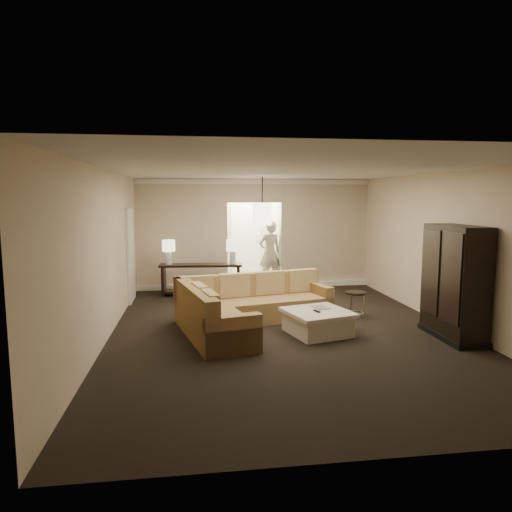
{
  "coord_description": "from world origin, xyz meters",
  "views": [
    {
      "loc": [
        -1.57,
        -7.63,
        2.33
      ],
      "look_at": [
        -0.35,
        1.2,
        1.19
      ],
      "focal_mm": 32.0,
      "sensor_mm": 36.0,
      "label": 1
    }
  ],
  "objects": [
    {
      "name": "table_lamp_right",
      "position": [
        -0.65,
        3.14,
        1.14
      ],
      "size": [
        0.3,
        0.3,
        0.58
      ],
      "color": "silver",
      "rests_on": "console_table"
    },
    {
      "name": "wall_back",
      "position": [
        0.0,
        4.0,
        1.4
      ],
      "size": [
        6.0,
        0.04,
        2.8
      ],
      "primitive_type": "cube",
      "color": "beige",
      "rests_on": "ground"
    },
    {
      "name": "wall_left",
      "position": [
        -3.0,
        0.0,
        1.4
      ],
      "size": [
        0.04,
        8.0,
        2.8
      ],
      "primitive_type": "cube",
      "color": "beige",
      "rests_on": "ground"
    },
    {
      "name": "armoire",
      "position": [
        2.69,
        -0.75,
        0.9
      ],
      "size": [
        0.56,
        1.31,
        1.88
      ],
      "color": "black",
      "rests_on": "ground"
    },
    {
      "name": "coffee_table",
      "position": [
        0.52,
        -0.23,
        0.21
      ],
      "size": [
        1.25,
        1.25,
        0.43
      ],
      "rotation": [
        0.0,
        0.0,
        0.27
      ],
      "color": "silver",
      "rests_on": "ground"
    },
    {
      "name": "sectional_sofa",
      "position": [
        -0.68,
        0.4,
        0.35
      ],
      "size": [
        3.08,
        2.87,
        0.88
      ],
      "rotation": [
        0.0,
        0.0,
        0.23
      ],
      "color": "brown",
      "rests_on": "ground"
    },
    {
      "name": "baseboard",
      "position": [
        0.0,
        3.95,
        0.06
      ],
      "size": [
        6.0,
        0.1,
        0.12
      ],
      "primitive_type": "cube",
      "color": "white",
      "rests_on": "ground"
    },
    {
      "name": "wall_right",
      "position": [
        3.0,
        0.0,
        1.4
      ],
      "size": [
        0.04,
        8.0,
        2.8
      ],
      "primitive_type": "cube",
      "color": "beige",
      "rests_on": "ground"
    },
    {
      "name": "pendant_light",
      "position": [
        0.0,
        2.7,
        1.95
      ],
      "size": [
        0.38,
        0.38,
        1.09
      ],
      "color": "black",
      "rests_on": "ceiling"
    },
    {
      "name": "ceiling",
      "position": [
        0.0,
        0.0,
        2.8
      ],
      "size": [
        6.0,
        8.0,
        0.02
      ],
      "primitive_type": "cube",
      "color": "silver",
      "rests_on": "wall_back"
    },
    {
      "name": "wall_front",
      "position": [
        0.0,
        -4.0,
        1.4
      ],
      "size": [
        6.0,
        0.04,
        2.8
      ],
      "primitive_type": "cube",
      "color": "beige",
      "rests_on": "ground"
    },
    {
      "name": "crown_molding",
      "position": [
        0.0,
        3.95,
        2.73
      ],
      "size": [
        6.0,
        0.1,
        0.12
      ],
      "primitive_type": "cube",
      "color": "white",
      "rests_on": "wall_back"
    },
    {
      "name": "table_lamp_left",
      "position": [
        -2.15,
        3.26,
        1.14
      ],
      "size": [
        0.3,
        0.3,
        0.58
      ],
      "color": "silver",
      "rests_on": "console_table"
    },
    {
      "name": "person",
      "position": [
        0.45,
        4.3,
        0.95
      ],
      "size": [
        0.78,
        0.62,
        1.9
      ],
      "primitive_type": "imported",
      "rotation": [
        0.0,
        0.0,
        3.41
      ],
      "color": "beige",
      "rests_on": "ground"
    },
    {
      "name": "console_table",
      "position": [
        -1.4,
        3.2,
        0.45
      ],
      "size": [
        1.99,
        0.6,
        0.76
      ],
      "rotation": [
        0.0,
        0.0,
        -0.08
      ],
      "color": "black",
      "rests_on": "ground"
    },
    {
      "name": "drink_table",
      "position": [
        1.55,
        0.75,
        0.36
      ],
      "size": [
        0.4,
        0.4,
        0.5
      ],
      "rotation": [
        0.0,
        0.0,
        -0.29
      ],
      "color": "black",
      "rests_on": "ground"
    },
    {
      "name": "foyer",
      "position": [
        0.0,
        5.34,
        1.3
      ],
      "size": [
        1.44,
        2.02,
        2.8
      ],
      "color": "beige",
      "rests_on": "ground"
    },
    {
      "name": "ground",
      "position": [
        0.0,
        0.0,
        0.0
      ],
      "size": [
        8.0,
        8.0,
        0.0
      ],
      "primitive_type": "plane",
      "color": "black",
      "rests_on": "ground"
    },
    {
      "name": "side_door",
      "position": [
        -2.97,
        2.8,
        1.05
      ],
      "size": [
        0.05,
        0.9,
        2.1
      ],
      "primitive_type": "cube",
      "color": "white",
      "rests_on": "ground"
    }
  ]
}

